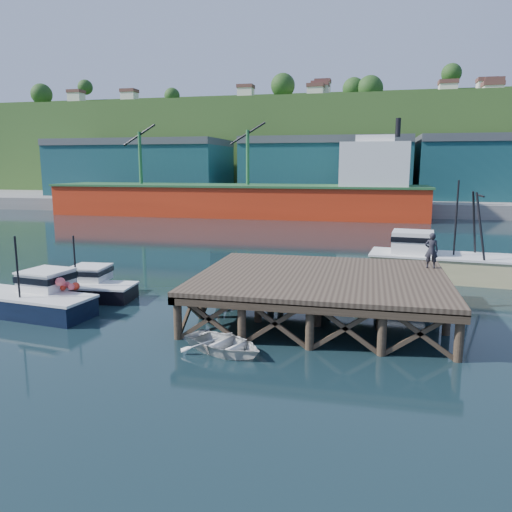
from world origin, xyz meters
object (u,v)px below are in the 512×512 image
(boat_navy, at_px, (35,298))
(boat_black, at_px, (84,286))
(dockworker, at_px, (431,250))
(dinghy, at_px, (224,344))
(trawler, at_px, (443,259))

(boat_navy, height_order, boat_black, boat_navy)
(boat_black, relative_size, dockworker, 3.28)
(boat_black, relative_size, dinghy, 1.70)
(boat_navy, relative_size, boat_black, 1.12)
(boat_navy, relative_size, trawler, 0.68)
(boat_navy, distance_m, boat_black, 3.39)
(dockworker, bearing_deg, trawler, -96.50)
(boat_navy, height_order, dockworker, boat_navy)
(boat_black, xyz_separation_m, dinghy, (10.14, -6.34, -0.30))
(boat_navy, xyz_separation_m, trawler, (21.15, 12.81, 0.52))
(trawler, bearing_deg, dinghy, -116.90)
(boat_navy, bearing_deg, dinghy, -8.17)
(boat_black, height_order, dockworker, dockworker)
(boat_navy, distance_m, trawler, 24.73)
(trawler, bearing_deg, boat_black, -148.93)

